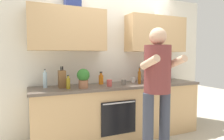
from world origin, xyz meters
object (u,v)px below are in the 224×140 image
object	(u,v)px
bottle_oil	(68,83)
cup_ceramic	(109,83)
person_standing	(157,83)
potted_herb	(83,77)
bottle_hotsauce	(161,73)
bottle_syrup	(139,77)
bottle_vinegar	(148,73)
grocery_bag_crisps	(152,76)
bottle_juice	(101,79)
bottle_water	(45,80)
cup_coffee	(133,80)
cup_stoneware	(124,82)
knife_block	(62,79)

from	to	relation	value
bottle_oil	cup_ceramic	size ratio (longest dim) A/B	1.90
person_standing	potted_herb	xyz separation A→B (m)	(-0.78, 0.71, 0.04)
bottle_hotsauce	person_standing	bearing A→B (deg)	-129.29
bottle_syrup	bottle_vinegar	size ratio (longest dim) A/B	0.80
grocery_bag_crisps	bottle_juice	bearing A→B (deg)	168.85
bottle_water	cup_coffee	world-z (taller)	bottle_water
bottle_water	cup_ceramic	world-z (taller)	bottle_water
bottle_vinegar	potted_herb	world-z (taller)	bottle_vinegar
bottle_syrup	cup_stoneware	distance (m)	0.29
bottle_water	bottle_oil	distance (m)	0.38
bottle_juice	potted_herb	xyz separation A→B (m)	(-0.37, -0.27, 0.07)
bottle_hotsauce	bottle_vinegar	xyz separation A→B (m)	(-0.32, -0.04, -0.00)
cup_ceramic	knife_block	xyz separation A→B (m)	(-0.69, 0.15, 0.08)
bottle_syrup	bottle_oil	distance (m)	1.20
bottle_hotsauce	cup_coffee	world-z (taller)	bottle_hotsauce
grocery_bag_crisps	bottle_syrup	bearing A→B (deg)	-172.20
potted_herb	cup_coffee	bearing A→B (deg)	14.27
bottle_juice	cup_coffee	size ratio (longest dim) A/B	2.35
grocery_bag_crisps	cup_stoneware	bearing A→B (deg)	-178.61
knife_block	grocery_bag_crisps	world-z (taller)	knife_block
bottle_juice	cup_stoneware	distance (m)	0.38
bottle_water	potted_herb	distance (m)	0.57
bottle_water	bottle_juice	size ratio (longest dim) A/B	1.32
person_standing	grocery_bag_crisps	distance (m)	0.94
person_standing	cup_coffee	distance (m)	0.98
bottle_oil	knife_block	xyz separation A→B (m)	(-0.06, 0.14, 0.05)
cup_ceramic	knife_block	distance (m)	0.71
bottle_oil	cup_ceramic	world-z (taller)	bottle_oil
bottle_water	cup_stoneware	world-z (taller)	bottle_water
bottle_vinegar	grocery_bag_crisps	size ratio (longest dim) A/B	1.45
bottle_syrup	potted_herb	world-z (taller)	potted_herb
bottle_vinegar	cup_ceramic	bearing A→B (deg)	-161.96
bottle_hotsauce	bottle_syrup	distance (m)	0.71
bottle_syrup	cup_ceramic	world-z (taller)	bottle_syrup
person_standing	bottle_water	xyz separation A→B (m)	(-1.29, 0.98, -0.00)
cup_ceramic	grocery_bag_crisps	world-z (taller)	grocery_bag_crisps
person_standing	bottle_juice	bearing A→B (deg)	112.39
bottle_hotsauce	potted_herb	bearing A→B (deg)	-168.30
bottle_juice	knife_block	world-z (taller)	knife_block
bottle_juice	cup_coffee	bearing A→B (deg)	-2.56
bottle_juice	cup_stoneware	size ratio (longest dim) A/B	2.58
bottle_juice	bottle_vinegar	world-z (taller)	bottle_vinegar
bottle_oil	grocery_bag_crisps	distance (m)	1.49
cup_stoneware	potted_herb	bearing A→B (deg)	-173.19
knife_block	potted_herb	distance (m)	0.32
cup_ceramic	cup_stoneware	world-z (taller)	cup_ceramic
bottle_hotsauce	bottle_oil	distance (m)	1.88
cup_ceramic	bottle_oil	bearing A→B (deg)	179.12
bottle_juice	bottle_water	bearing A→B (deg)	-179.51
bottle_water	knife_block	bearing A→B (deg)	-24.98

